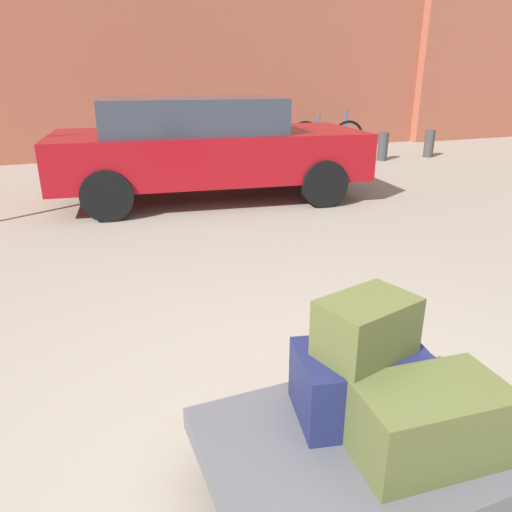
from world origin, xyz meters
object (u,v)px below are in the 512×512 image
object	(u,v)px
parked_car	(205,146)
bicycle_leaning	(327,136)
luggage_cart	(367,448)
bollard_kerb_mid	(345,149)
duffel_bag_navy_rear_right	(361,383)
bollard_corner	(429,144)
bollard_kerb_near	(277,153)
duffel_bag_olive_rear_left	(429,421)
duffel_bag_olive_topmost_pile	(366,327)
bollard_kerb_far	(383,146)

from	to	relation	value
parked_car	bicycle_leaning	bearing A→B (deg)	40.50
luggage_cart	bicycle_leaning	distance (m)	10.07
bollard_kerb_mid	parked_car	bearing A→B (deg)	-152.09
duffel_bag_navy_rear_right	bollard_corner	xyz separation A→B (m)	(6.56, 7.15, -0.19)
bicycle_leaning	bollard_kerb_near	bearing A→B (deg)	-142.41
bollard_kerb_mid	duffel_bag_olive_rear_left	bearing A→B (deg)	-120.00
parked_car	bicycle_leaning	xyz separation A→B (m)	(3.95, 3.38, -0.39)
duffel_bag_olive_rear_left	bicycle_leaning	size ratio (longest dim) A/B	0.32
duffel_bag_olive_topmost_pile	bollard_kerb_mid	xyz separation A→B (m)	(4.40, 7.15, -0.46)
duffel_bag_olive_topmost_pile	parked_car	xyz separation A→B (m)	(0.89, 5.29, 0.01)
duffel_bag_navy_rear_right	bollard_kerb_near	xyz separation A→B (m)	(2.87, 7.15, -0.19)
duffel_bag_navy_rear_right	bollard_kerb_far	xyz separation A→B (m)	(5.33, 7.15, -0.19)
luggage_cart	duffel_bag_olive_rear_left	size ratio (longest dim) A/B	2.34
bicycle_leaning	luggage_cart	bearing A→B (deg)	-119.05
duffel_bag_olive_topmost_pile	bollard_kerb_near	world-z (taller)	duffel_bag_olive_topmost_pile
luggage_cart	bollard_kerb_mid	distance (m)	8.53
duffel_bag_olive_topmost_pile	bollard_kerb_far	xyz separation A→B (m)	(5.33, 7.15, -0.46)
bollard_kerb_near	duffel_bag_olive_rear_left	bearing A→B (deg)	-110.44
duffel_bag_olive_rear_left	bollard_corner	size ratio (longest dim) A/B	0.95
duffel_bag_olive_rear_left	duffel_bag_olive_topmost_pile	distance (m)	0.41
bollard_kerb_mid	bollard_kerb_far	distance (m)	0.93
duffel_bag_olive_rear_left	bollard_kerb_mid	distance (m)	8.60
duffel_bag_olive_rear_left	bollard_kerb_near	xyz separation A→B (m)	(2.78, 7.45, -0.20)
duffel_bag_navy_rear_right	bicycle_leaning	xyz separation A→B (m)	(4.85, 8.67, -0.11)
duffel_bag_navy_rear_right	bollard_kerb_far	world-z (taller)	duffel_bag_navy_rear_right
duffel_bag_olive_topmost_pile	bollard_kerb_mid	distance (m)	8.41
duffel_bag_navy_rear_right	bollard_kerb_near	distance (m)	7.71
duffel_bag_navy_rear_right	parked_car	size ratio (longest dim) A/B	0.12
bollard_kerb_mid	duffel_bag_navy_rear_right	bearing A→B (deg)	-121.59
bollard_kerb_near	bollard_corner	bearing A→B (deg)	0.00
bollard_kerb_near	bollard_kerb_far	world-z (taller)	same
bollard_corner	bicycle_leaning	bearing A→B (deg)	138.45
bollard_kerb_near	duffel_bag_olive_topmost_pile	bearing A→B (deg)	-111.88
duffel_bag_navy_rear_right	duffel_bag_olive_topmost_pile	bearing A→B (deg)	0.00
bicycle_leaning	bollard_kerb_near	size ratio (longest dim) A/B	2.95
bollard_kerb_mid	bicycle_leaning	bearing A→B (deg)	73.55
bicycle_leaning	duffel_bag_olive_topmost_pile	bearing A→B (deg)	-119.20
duffel_bag_olive_topmost_pile	bicycle_leaning	size ratio (longest dim) A/B	0.22
bollard_kerb_near	luggage_cart	bearing A→B (deg)	-111.81
luggage_cart	bollard_kerb_mid	world-z (taller)	bollard_kerb_mid
duffel_bag_olive_rear_left	bollard_corner	distance (m)	9.86
bollard_kerb_near	bollard_corner	xyz separation A→B (m)	(3.69, 0.00, 0.00)
bollard_kerb_near	bollard_kerb_mid	world-z (taller)	same
parked_car	bollard_kerb_near	bearing A→B (deg)	43.17
duffel_bag_navy_rear_right	bollard_kerb_far	bearing A→B (deg)	65.81
luggage_cart	duffel_bag_navy_rear_right	bearing A→B (deg)	72.27
luggage_cart	parked_car	size ratio (longest dim) A/B	0.29
duffel_bag_navy_rear_right	bollard_corner	bearing A→B (deg)	59.98
duffel_bag_olive_topmost_pile	bollard_kerb_near	bearing A→B (deg)	54.43
bicycle_leaning	bollard_corner	xyz separation A→B (m)	(1.71, -1.52, -0.08)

